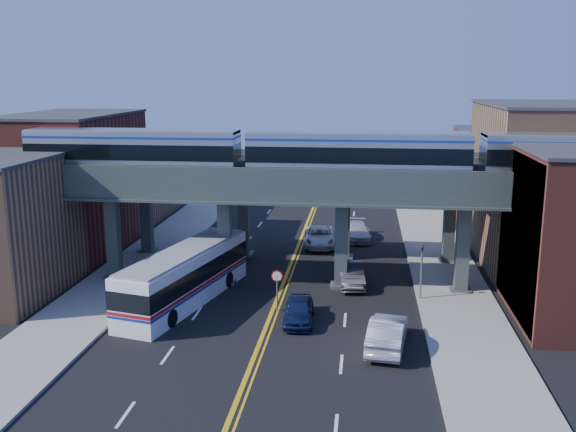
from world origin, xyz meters
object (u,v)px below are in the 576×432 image
object	(u,v)px
stop_sign	(277,284)
traffic_signal	(422,266)
car_lane_a	(299,310)
car_parked_curb	(387,333)
car_lane_b	(351,275)
car_lane_d	(358,231)
transit_bus	(185,276)
transit_train	(357,154)
car_lane_c	(320,237)

from	to	relation	value
stop_sign	traffic_signal	bearing A→B (deg)	18.63
traffic_signal	car_lane_a	distance (m)	8.87
traffic_signal	car_lane_a	world-z (taller)	traffic_signal
stop_sign	car_parked_curb	distance (m)	8.12
car_lane_b	car_lane_d	bearing A→B (deg)	81.85
car_lane_a	car_parked_curb	distance (m)	5.91
car_lane_b	car_lane_d	size ratio (longest dim) A/B	0.92
stop_sign	car_lane_a	size ratio (longest dim) A/B	0.61
transit_bus	car_lane_d	xyz separation A→B (m)	(10.74, 17.29, -0.95)
transit_bus	car_parked_curb	size ratio (longest dim) A/B	2.51
traffic_signal	car_parked_curb	world-z (taller)	traffic_signal
transit_train	car_lane_a	size ratio (longest dim) A/B	10.44
transit_train	car_lane_c	xyz separation A→B (m)	(-3.14, 10.83, -8.39)
car_lane_d	car_lane_c	bearing A→B (deg)	-147.88
transit_train	car_lane_a	distance (m)	11.18
transit_train	traffic_signal	distance (m)	8.32
car_lane_a	car_lane_b	world-z (taller)	car_lane_b
traffic_signal	car_parked_curb	size ratio (longest dim) A/B	0.79
car_lane_c	car_lane_d	xyz separation A→B (m)	(3.20, 2.46, -0.03)
traffic_signal	car_lane_d	bearing A→B (deg)	105.37
transit_train	car_lane_b	xyz separation A→B (m)	(-0.26, 0.51, -8.39)
car_lane_c	car_parked_curb	distance (m)	21.16
car_lane_a	car_lane_d	world-z (taller)	car_lane_d
car_lane_d	car_parked_curb	xyz separation A→B (m)	(1.84, -23.01, 0.12)
stop_sign	car_lane_d	size ratio (longest dim) A/B	0.52
stop_sign	transit_bus	xyz separation A→B (m)	(-6.04, 0.99, -0.07)
car_lane_c	car_parked_curb	size ratio (longest dim) A/B	1.07
stop_sign	car_parked_curb	bearing A→B (deg)	-35.86
traffic_signal	car_lane_b	distance (m)	5.39
transit_train	car_lane_d	size ratio (longest dim) A/B	8.76
stop_sign	car_lane_c	xyz separation A→B (m)	(1.50, 15.83, -0.99)
traffic_signal	car_lane_b	xyz separation A→B (m)	(-4.52, 2.51, -1.52)
stop_sign	car_lane_a	world-z (taller)	stop_sign
transit_train	traffic_signal	xyz separation A→B (m)	(4.26, -2.00, -6.86)
transit_bus	car_lane_a	size ratio (longest dim) A/B	3.05
transit_train	car_lane_c	bearing A→B (deg)	106.17
transit_train	car_lane_a	world-z (taller)	transit_train
traffic_signal	car_parked_curb	xyz separation A→B (m)	(-2.36, -7.73, -1.44)
transit_train	car_lane_c	distance (m)	14.05
stop_sign	traffic_signal	size ratio (longest dim) A/B	0.64
transit_bus	transit_train	bearing A→B (deg)	-55.90
car_parked_curb	stop_sign	bearing A→B (deg)	-28.29
transit_train	car_lane_b	distance (m)	8.41
transit_bus	car_lane_a	world-z (taller)	transit_bus
car_lane_b	car_parked_curb	xyz separation A→B (m)	(2.16, -10.24, 0.08)
car_lane_a	car_parked_curb	size ratio (longest dim) A/B	0.82
transit_train	traffic_signal	world-z (taller)	transit_train
car_lane_a	car_parked_curb	xyz separation A→B (m)	(5.04, -3.10, 0.13)
stop_sign	car_lane_d	distance (m)	18.91
car_lane_c	car_lane_d	bearing A→B (deg)	32.67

